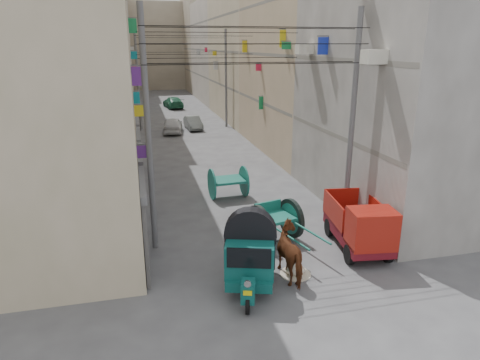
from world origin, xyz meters
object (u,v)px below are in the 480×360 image
object	(u,v)px
mini_truck	(362,229)
second_cart	(228,182)
distant_car_green	(173,102)
auto_rickshaw	(250,252)
tonga_cart	(275,221)
feed_sack	(296,270)
horse	(294,253)
distant_car_grey	(193,123)
distant_car_white	(173,125)

from	to	relation	value
mini_truck	second_cart	world-z (taller)	mini_truck
second_cart	distant_car_green	xyz separation A→B (m)	(0.24, 30.30, -0.15)
distant_car_green	auto_rickshaw	bearing A→B (deg)	80.98
tonga_cart	feed_sack	bearing A→B (deg)	-108.15
horse	distant_car_green	world-z (taller)	horse
mini_truck	distant_car_grey	size ratio (longest dim) A/B	1.07
tonga_cart	distant_car_white	bearing A→B (deg)	79.59
feed_sack	second_cart	bearing A→B (deg)	94.27
tonga_cart	distant_car_green	distance (m)	35.21
tonga_cart	distant_car_white	size ratio (longest dim) A/B	0.96
distant_car_white	auto_rickshaw	bearing A→B (deg)	98.01
distant_car_grey	feed_sack	bearing A→B (deg)	-94.12
tonga_cart	distant_car_green	bearing A→B (deg)	75.51
tonga_cart	mini_truck	distance (m)	2.97
mini_truck	distant_car_green	world-z (taller)	mini_truck
distant_car_white	distant_car_green	distance (m)	14.32
mini_truck	feed_sack	distance (m)	2.87
distant_car_grey	mini_truck	bearing A→B (deg)	-87.73
mini_truck	distant_car_grey	xyz separation A→B (m)	(-2.50, 23.60, -0.36)
distant_car_grey	distant_car_green	world-z (taller)	distant_car_green
distant_car_grey	auto_rickshaw	bearing A→B (deg)	-97.67
tonga_cart	feed_sack	xyz separation A→B (m)	(-0.12, -2.40, -0.62)
tonga_cart	distant_car_white	distance (m)	21.02
mini_truck	second_cart	distance (m)	7.22
horse	distant_car_grey	bearing A→B (deg)	-94.34
tonga_cart	distant_car_grey	xyz separation A→B (m)	(0.03, 22.04, -0.24)
auto_rickshaw	distant_car_grey	size ratio (longest dim) A/B	0.85
second_cart	distant_car_green	bearing A→B (deg)	85.69
mini_truck	distant_car_white	world-z (taller)	mini_truck
distant_car_white	second_cart	bearing A→B (deg)	101.65
auto_rickshaw	distant_car_grey	bearing A→B (deg)	103.58
second_cart	distant_car_green	world-z (taller)	second_cart
mini_truck	distant_car_white	bearing A→B (deg)	108.46
auto_rickshaw	feed_sack	distance (m)	1.82
second_cart	horse	world-z (taller)	horse
distant_car_grey	second_cart	bearing A→B (deg)	-96.10
horse	distant_car_white	bearing A→B (deg)	-90.02
mini_truck	second_cart	xyz separation A→B (m)	(-3.19, 6.48, -0.12)
mini_truck	feed_sack	size ratio (longest dim) A/B	5.74
feed_sack	horse	bearing A→B (deg)	-142.36
mini_truck	distant_car_grey	world-z (taller)	mini_truck
mini_truck	horse	world-z (taller)	mini_truck
feed_sack	tonga_cart	bearing A→B (deg)	87.05
tonga_cart	distant_car_grey	world-z (taller)	tonga_cart
mini_truck	horse	size ratio (longest dim) A/B	1.84
second_cart	distant_car_green	size ratio (longest dim) A/B	0.41
horse	distant_car_green	xyz separation A→B (m)	(-0.19, 37.70, -0.18)
second_cart	distant_car_grey	xyz separation A→B (m)	(0.70, 17.12, -0.23)
tonga_cart	feed_sack	world-z (taller)	tonga_cart
auto_rickshaw	distant_car_white	world-z (taller)	auto_rickshaw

